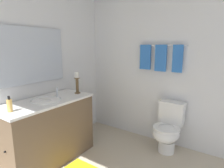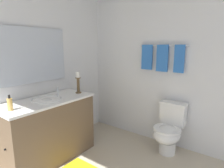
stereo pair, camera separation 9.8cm
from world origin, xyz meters
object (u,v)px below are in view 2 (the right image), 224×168
sink_basin (47,102)px  vanity_cabinet (49,130)px  mirror (32,56)px  towel_near_corner (179,59)px  towel_bar (163,46)px  candle_holder_tall (78,82)px  soap_bottle (10,104)px  towel_center (162,58)px  towel_near_vanity (147,57)px  toilet (169,130)px

sink_basin → vanity_cabinet: bearing=-90.0°
mirror → towel_near_corner: (1.59, 1.36, -0.05)m
towel_bar → towel_near_corner: size_ratio=1.90×
candle_holder_tall → soap_bottle: size_ratio=1.81×
sink_basin → towel_near_corner: towel_near_corner is taller
towel_center → mirror: bearing=-134.4°
vanity_cabinet → towel_near_corner: 2.11m
soap_bottle → towel_bar: bearing=62.1°
towel_bar → towel_near_vanity: (-0.26, -0.02, -0.18)m
candle_holder_tall → towel_near_corner: (1.24, 0.84, 0.35)m
towel_bar → towel_near_corner: (0.26, -0.02, -0.18)m
toilet → towel_bar: towel_bar is taller
soap_bottle → towel_near_corner: (1.25, 1.86, 0.45)m
mirror → towel_center: 1.90m
mirror → soap_bottle: bearing=-56.4°
vanity_cabinet → towel_bar: towel_bar is taller
soap_bottle → mirror: bearing=123.6°
mirror → candle_holder_tall: size_ratio=3.33×
vanity_cabinet → soap_bottle: soap_bottle is taller
mirror → candle_holder_tall: bearing=55.9°
vanity_cabinet → soap_bottle: (0.06, -0.50, 0.51)m
towel_bar → toilet: bearing=-42.8°
candle_holder_tall → towel_bar: size_ratio=0.42×
towel_near_vanity → soap_bottle: bearing=-111.6°
mirror → candle_holder_tall: 0.74m
towel_bar → towel_center: 0.18m
mirror → sink_basin: bearing=0.2°
sink_basin → towel_near_corner: (1.31, 1.35, 0.56)m
toilet → towel_center: size_ratio=1.84×
towel_near_corner → soap_bottle: bearing=-123.9°
towel_bar → sink_basin: bearing=-127.4°
towel_bar → towel_near_vanity: size_ratio=1.96×
towel_center → towel_bar: bearing=90.0°
vanity_cabinet → towel_near_corner: (1.31, 1.36, 0.96)m
sink_basin → towel_center: 1.80m
candle_holder_tall → towel_near_corner: towel_near_corner is taller
mirror → towel_near_corner: size_ratio=2.67×
toilet → towel_center: bearing=139.6°
mirror → towel_center: size_ratio=2.66×
mirror → towel_near_vanity: mirror is taller
soap_bottle → towel_bar: towel_bar is taller
mirror → towel_bar: mirror is taller
mirror → towel_near_vanity: 1.73m
towel_bar → towel_near_corner: towel_near_corner is taller
vanity_cabinet → soap_bottle: size_ratio=7.07×
vanity_cabinet → sink_basin: sink_basin is taller
mirror → towel_near_corner: mirror is taller
candle_holder_tall → toilet: (1.22, 0.63, -0.68)m
toilet → towel_near_corner: 1.05m
towel_near_corner → towel_center: bearing=180.0°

